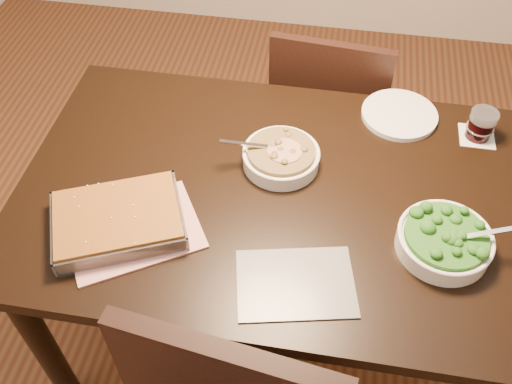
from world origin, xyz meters
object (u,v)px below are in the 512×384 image
Objects in this scene: baking_dish at (118,220)px; wine_tumbler at (481,124)px; stew_bowl at (281,156)px; chair_far at (328,114)px; broccoli_bowl at (444,240)px; table at (276,213)px; dinner_plate at (399,115)px.

baking_dish is 1.05m from wine_tumbler.
chair_far is at bearing 78.40° from stew_bowl.
chair_far reaches higher than broccoli_bowl.
table is 5.93× the size of stew_bowl.
table is 0.50m from dinner_plate.
chair_far is (0.11, 0.55, -0.30)m from stew_bowl.
wine_tumbler reaches higher than stew_bowl.
stew_bowl is 0.59m from wine_tumbler.
baking_dish is at bearing 65.47° from chair_far.
wine_tumbler is 0.64m from chair_far.
table is 0.16m from stew_bowl.
table is 0.65m from wine_tumbler.
broccoli_bowl is 0.31× the size of chair_far.
table is 5.30× the size of broccoli_bowl.
table is 1.62× the size of chair_far.
table is at bearing -131.99° from dinner_plate.
broccoli_bowl is at bearing -15.52° from table.
broccoli_bowl is 0.88m from chair_far.
table is 3.59× the size of baking_dish.
dinner_plate is at bearing 167.28° from wine_tumbler.
wine_tumbler reaches higher than table.
broccoli_bowl is 0.45m from wine_tumbler.
stew_bowl is at bearing -159.42° from wine_tumbler.
broccoli_bowl is (0.43, -0.12, 0.13)m from table.
broccoli_bowl is (0.43, -0.22, 0.00)m from stew_bowl.
chair_far is at bearing 142.56° from wine_tumbler.
baking_dish is at bearing -152.96° from table.
wine_tumbler is at bearing 74.38° from broccoli_bowl.
broccoli_bowl is 2.98× the size of wine_tumbler.
wine_tumbler is 0.24m from dinner_plate.
baking_dish is (-0.81, -0.07, -0.00)m from broccoli_bowl.
broccoli_bowl reaches higher than table.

